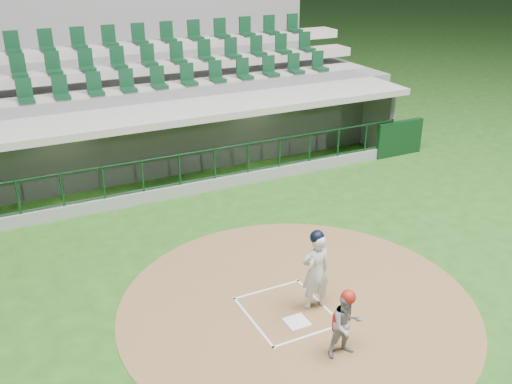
% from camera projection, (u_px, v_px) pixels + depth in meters
% --- Properties ---
extents(ground, '(120.00, 120.00, 0.00)m').
position_uv_depth(ground, '(279.00, 304.00, 11.54)').
color(ground, '#204D16').
rests_on(ground, ground).
extents(dirt_circle, '(7.20, 7.20, 0.01)m').
position_uv_depth(dirt_circle, '(297.00, 305.00, 11.49)').
color(dirt_circle, brown).
rests_on(dirt_circle, ground).
extents(home_plate, '(0.43, 0.43, 0.02)m').
position_uv_depth(home_plate, '(297.00, 322.00, 10.95)').
color(home_plate, white).
rests_on(home_plate, dirt_circle).
extents(batter_box_chalk, '(1.55, 1.80, 0.01)m').
position_uv_depth(batter_box_chalk, '(287.00, 311.00, 11.28)').
color(batter_box_chalk, silver).
rests_on(batter_box_chalk, ground).
extents(dugout_structure, '(16.40, 3.70, 3.00)m').
position_uv_depth(dugout_structure, '(161.00, 145.00, 17.59)').
color(dugout_structure, slate).
rests_on(dugout_structure, ground).
extents(seating_deck, '(17.00, 6.72, 5.15)m').
position_uv_depth(seating_deck, '(131.00, 106.00, 19.90)').
color(seating_deck, slate).
rests_on(seating_deck, ground).
extents(batter, '(0.85, 0.85, 1.71)m').
position_uv_depth(batter, '(316.00, 269.00, 11.09)').
color(batter, silver).
rests_on(batter, dirt_circle).
extents(catcher, '(0.64, 0.52, 1.33)m').
position_uv_depth(catcher, '(346.00, 323.00, 9.87)').
color(catcher, '#97979D').
rests_on(catcher, dirt_circle).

